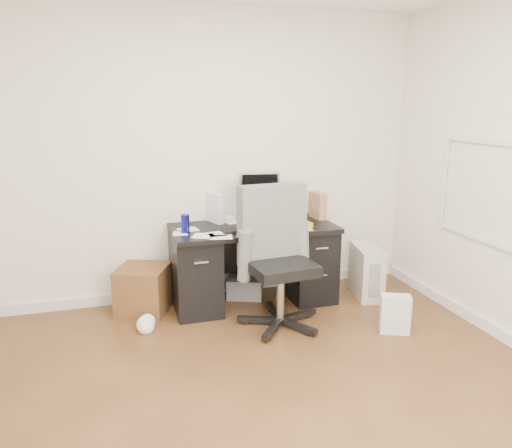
{
  "coord_description": "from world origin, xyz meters",
  "views": [
    {
      "loc": [
        -0.96,
        -2.61,
        1.88
      ],
      "look_at": [
        0.19,
        1.2,
        0.89
      ],
      "focal_mm": 35.0,
      "sensor_mm": 36.0,
      "label": 1
    }
  ],
  "objects_px": {
    "wicker_basket": "(143,289)",
    "lcd_monitor": "(260,196)",
    "keyboard": "(245,229)",
    "office_chair": "(281,259)",
    "pc_tower": "(366,271)",
    "desk": "(254,262)"
  },
  "relations": [
    {
      "from": "desk",
      "to": "keyboard",
      "type": "distance_m",
      "value": 0.4
    },
    {
      "from": "pc_tower",
      "to": "keyboard",
      "type": "bearing_deg",
      "value": -169.28
    },
    {
      "from": "wicker_basket",
      "to": "pc_tower",
      "type": "bearing_deg",
      "value": -6.47
    },
    {
      "from": "wicker_basket",
      "to": "lcd_monitor",
      "type": "bearing_deg",
      "value": 5.04
    },
    {
      "from": "desk",
      "to": "wicker_basket",
      "type": "height_order",
      "value": "desk"
    },
    {
      "from": "desk",
      "to": "wicker_basket",
      "type": "relative_size",
      "value": 3.57
    },
    {
      "from": "lcd_monitor",
      "to": "keyboard",
      "type": "xyz_separation_m",
      "value": [
        -0.24,
        -0.32,
        -0.23
      ]
    },
    {
      "from": "desk",
      "to": "wicker_basket",
      "type": "distance_m",
      "value": 1.04
    },
    {
      "from": "office_chair",
      "to": "lcd_monitor",
      "type": "bearing_deg",
      "value": 81.69
    },
    {
      "from": "keyboard",
      "to": "wicker_basket",
      "type": "height_order",
      "value": "keyboard"
    },
    {
      "from": "keyboard",
      "to": "pc_tower",
      "type": "height_order",
      "value": "keyboard"
    },
    {
      "from": "office_chair",
      "to": "wicker_basket",
      "type": "height_order",
      "value": "office_chair"
    },
    {
      "from": "office_chair",
      "to": "wicker_basket",
      "type": "distance_m",
      "value": 1.32
    },
    {
      "from": "keyboard",
      "to": "office_chair",
      "type": "height_order",
      "value": "office_chair"
    },
    {
      "from": "lcd_monitor",
      "to": "office_chair",
      "type": "distance_m",
      "value": 0.84
    },
    {
      "from": "desk",
      "to": "keyboard",
      "type": "bearing_deg",
      "value": -131.93
    },
    {
      "from": "lcd_monitor",
      "to": "wicker_basket",
      "type": "bearing_deg",
      "value": -165.73
    },
    {
      "from": "pc_tower",
      "to": "lcd_monitor",
      "type": "bearing_deg",
      "value": 172.71
    },
    {
      "from": "desk",
      "to": "office_chair",
      "type": "xyz_separation_m",
      "value": [
        0.08,
        -0.55,
        0.19
      ]
    },
    {
      "from": "lcd_monitor",
      "to": "keyboard",
      "type": "bearing_deg",
      "value": -117.07
    },
    {
      "from": "lcd_monitor",
      "to": "wicker_basket",
      "type": "relative_size",
      "value": 1.15
    },
    {
      "from": "office_chair",
      "to": "pc_tower",
      "type": "relative_size",
      "value": 2.4
    }
  ]
}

